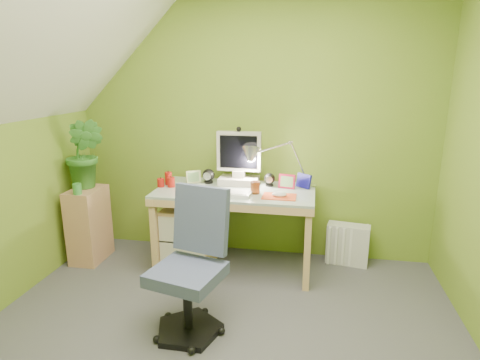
% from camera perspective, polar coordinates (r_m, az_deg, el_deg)
% --- Properties ---
extents(wall_back, '(3.20, 0.01, 2.40)m').
position_cam_1_polar(wall_back, '(3.58, 1.74, 7.87)').
color(wall_back, olive).
rests_on(wall_back, floor).
extents(slope_ceiling, '(1.10, 3.20, 1.10)m').
position_cam_1_polar(slope_ceiling, '(2.46, -29.77, 17.93)').
color(slope_ceiling, white).
rests_on(slope_ceiling, wall_left).
extents(desk, '(1.32, 0.66, 0.70)m').
position_cam_1_polar(desk, '(3.46, -0.68, -6.96)').
color(desk, tan).
rests_on(desk, floor).
extents(monitor, '(0.41, 0.24, 0.56)m').
position_cam_1_polar(monitor, '(3.45, -0.14, 3.94)').
color(monitor, '#B5AEA3').
rests_on(monitor, desk).
extents(speaker_left, '(0.12, 0.12, 0.13)m').
position_cam_1_polar(speaker_left, '(3.53, -4.51, 0.59)').
color(speaker_left, black).
rests_on(speaker_left, desk).
extents(speaker_right, '(0.10, 0.10, 0.11)m').
position_cam_1_polar(speaker_right, '(3.44, 4.23, 0.05)').
color(speaker_right, black).
rests_on(speaker_right, desk).
extents(keyboard, '(0.49, 0.19, 0.02)m').
position_cam_1_polar(keyboard, '(3.22, -2.57, -1.77)').
color(keyboard, white).
rests_on(keyboard, desk).
extents(mousepad, '(0.27, 0.19, 0.01)m').
position_cam_1_polar(mousepad, '(3.16, 5.60, -2.35)').
color(mousepad, '#D34921').
rests_on(mousepad, desk).
extents(mouse, '(0.12, 0.08, 0.04)m').
position_cam_1_polar(mouse, '(3.15, 5.61, -2.06)').
color(mouse, silver).
rests_on(mouse, mousepad).
extents(amber_tumbler, '(0.08, 0.08, 0.10)m').
position_cam_1_polar(amber_tumbler, '(3.22, 2.17, -1.08)').
color(amber_tumbler, brown).
rests_on(amber_tumbler, desk).
extents(candle_cluster, '(0.15, 0.13, 0.11)m').
position_cam_1_polar(candle_cluster, '(3.50, -10.37, 0.07)').
color(candle_cluster, '#AD170F').
rests_on(candle_cluster, desk).
extents(photo_frame_red, '(0.14, 0.05, 0.12)m').
position_cam_1_polar(photo_frame_red, '(3.39, 6.68, -0.19)').
color(photo_frame_red, '#B51336').
rests_on(photo_frame_red, desk).
extents(photo_frame_blue, '(0.12, 0.10, 0.12)m').
position_cam_1_polar(photo_frame_blue, '(3.42, 9.06, -0.12)').
color(photo_frame_blue, navy).
rests_on(photo_frame_blue, desk).
extents(photo_frame_green, '(0.12, 0.08, 0.11)m').
position_cam_1_polar(photo_frame_green, '(3.55, -6.61, 0.45)').
color(photo_frame_green, '#BFC98A').
rests_on(photo_frame_green, desk).
extents(desk_lamp, '(0.58, 0.35, 0.58)m').
position_cam_1_polar(desk_lamp, '(3.39, 7.37, 3.79)').
color(desk_lamp, silver).
rests_on(desk_lamp, desk).
extents(side_ledge, '(0.25, 0.38, 0.66)m').
position_cam_1_polar(side_ledge, '(3.85, -20.68, -5.97)').
color(side_ledge, tan).
rests_on(side_ledge, floor).
extents(potted_plant, '(0.35, 0.28, 0.61)m').
position_cam_1_polar(potted_plant, '(3.72, -21.19, 3.51)').
color(potted_plant, '#347426').
rests_on(potted_plant, side_ledge).
extents(green_cup, '(0.08, 0.08, 0.09)m').
position_cam_1_polar(green_cup, '(3.60, -22.15, -1.19)').
color(green_cup, '#3B8638').
rests_on(green_cup, side_ledge).
extents(task_chair, '(0.57, 0.57, 0.85)m').
position_cam_1_polar(task_chair, '(2.61, -7.61, -13.06)').
color(task_chair, '#424B6D').
rests_on(task_chair, floor).
extents(radiator, '(0.38, 0.20, 0.36)m').
position_cam_1_polar(radiator, '(3.71, 15.05, -8.80)').
color(radiator, silver).
rests_on(radiator, floor).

